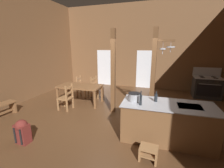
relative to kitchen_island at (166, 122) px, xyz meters
The scene contains 19 objects.
ground_plane 1.63m from the kitchen_island, 165.73° to the left, with size 9.06×9.58×0.10m, color brown.
wall_back 5.37m from the kitchen_island, 107.23° to the left, with size 9.06×0.14×4.47m, color brown.
wall_left 5.98m from the kitchen_island, behind, with size 0.14×9.58×4.47m, color brown.
glazed_door_back_left 5.86m from the kitchen_island, 125.18° to the left, with size 1.00×0.01×2.05m, color white.
glazed_panel_back_right 4.92m from the kitchen_island, 102.87° to the left, with size 0.84×0.01×2.05m, color white.
kitchen_island is the anchor object (origin of this frame).
stove_range 4.35m from the kitchen_island, 65.39° to the left, with size 1.15×0.83×1.32m.
support_post_with_pot_rack 1.64m from the kitchen_island, 108.71° to the left, with size 0.64×0.24×2.82m.
support_post_center 2.30m from the kitchen_island, 146.07° to the left, with size 0.14×0.14×2.82m.
step_stool 0.98m from the kitchen_island, 111.09° to the right, with size 0.38×0.31×0.30m.
dining_table 3.63m from the kitchen_island, 154.21° to the left, with size 1.74×0.97×0.74m.
ladderback_chair_near_window 4.32m from the kitchen_island, 147.02° to the left, with size 0.48×0.48×0.95m.
ladderback_chair_by_post 3.84m from the kitchen_island, 140.26° to the left, with size 0.54×0.54×0.95m.
ladderback_chair_at_table_end 3.51m from the kitchen_island, 166.33° to the left, with size 0.45×0.45×0.95m.
backpack 3.48m from the kitchen_island, 159.56° to the right, with size 0.33×0.32×0.60m.
stockpot_on_counter 0.99m from the kitchen_island, behind, with size 0.37×0.30×0.21m.
mixing_bowl_on_counter 0.95m from the kitchen_island, 164.14° to the left, with size 0.20×0.20×0.07m.
bottle_tall_on_counter 0.90m from the kitchen_island, 156.76° to the right, with size 0.06×0.06×0.34m.
bottle_short_on_counter 0.65m from the kitchen_island, 163.78° to the left, with size 0.08×0.08×0.26m.
Camera 1 is at (1.27, -3.99, 2.27)m, focal length 24.19 mm.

